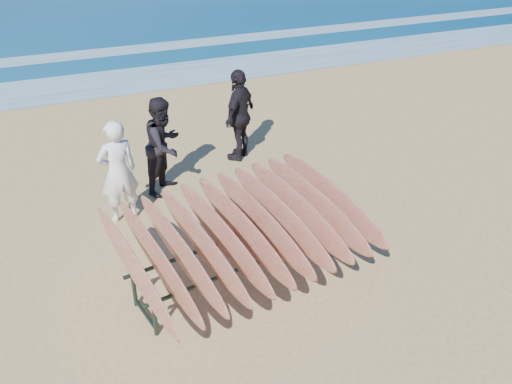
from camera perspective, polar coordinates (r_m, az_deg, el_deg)
ground at (r=7.87m, az=2.40°, el=-8.66°), size 120.00×120.00×0.00m
foam_near at (r=16.52m, az=-13.35°, el=11.35°), size 160.00×160.00×0.00m
foam_far at (r=19.85m, az=-15.55°, el=13.99°), size 160.00×160.00×0.00m
surfboard_rack at (r=7.28m, az=-1.38°, el=-4.02°), size 3.53×3.00×1.31m
person_white at (r=8.96m, az=-14.32°, el=2.06°), size 0.69×0.51×1.76m
person_dark_a at (r=9.76m, az=-9.64°, el=4.87°), size 1.08×1.07×1.76m
person_dark_b at (r=10.87m, az=-1.73°, el=8.10°), size 1.11×1.06×1.86m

